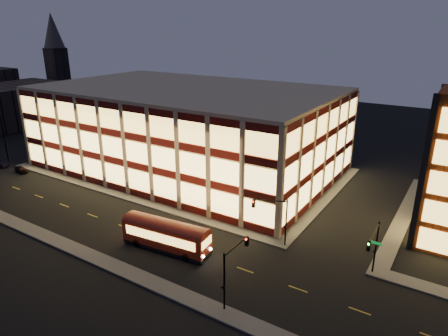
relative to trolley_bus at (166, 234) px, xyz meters
The scene contains 17 objects.
ground 14.27m from the trolley_bus, 149.62° to the left, with size 200.00×200.00×0.00m, color black.
sidewalk_office_south 17.35m from the trolley_bus, 151.79° to the left, with size 54.00×2.00×0.15m, color #514F4C.
sidewalk_office_east 26.53m from the trolley_bus, 65.89° to the left, with size 2.00×30.00×0.15m, color #514F4C.
sidewalk_tower_south 29.04m from the trolley_bus, 16.33° to the left, with size 14.00×2.00×0.15m, color #514F4C.
sidewalk_tower_west 32.59m from the trolley_bus, 47.92° to the left, with size 2.00×30.00×0.15m, color #514F4C.
sidewalk_near 13.66m from the trolley_bus, 154.36° to the right, with size 100.00×2.00×0.15m, color #514F4C.
office_building 28.89m from the trolley_bus, 122.12° to the left, with size 50.45×30.45×14.50m.
bg_building_a 78.40m from the trolley_bus, 161.28° to the left, with size 18.00×28.00×10.00m, color #2D2621.
church_tower 95.01m from the trolley_bus, 150.16° to the left, with size 5.00×5.00×18.00m, color #2D2621.
church_spire 97.06m from the trolley_bus, 150.16° to the left, with size 6.00×6.00×10.00m, color #4C473F.
traffic_signal_far 12.63m from the trolley_bus, 36.40° to the left, with size 3.79×1.87×6.00m.
traffic_signal_right 22.38m from the trolley_bus, 17.03° to the left, with size 1.20×4.37×6.00m.
traffic_signal_near 12.14m from the trolley_bus, 18.95° to the right, with size 0.32×4.45×6.00m.
street_lamp_a 47.00m from the trolley_bus, behind, with size 0.44×1.22×9.02m.
trolley_bus is the anchor object (origin of this frame).
parked_car_0 38.67m from the trolley_bus, behind, with size 1.27×3.16×1.08m, color black.
parked_car_1 44.73m from the trolley_bus, behind, with size 1.24×3.56×1.17m, color black.
Camera 1 is at (39.53, -37.73, 24.58)m, focal length 32.00 mm.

